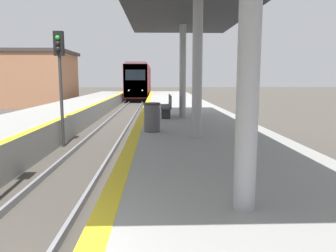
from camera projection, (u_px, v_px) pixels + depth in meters
train at (140, 81)px, 43.49m from camera, size 2.64×17.34×4.47m
signal_mid at (60, 67)px, 12.35m from camera, size 0.36×0.31×4.39m
trash_bin at (152, 117)px, 9.92m from camera, size 0.51×0.51×0.88m
bench at (167, 105)px, 13.81m from camera, size 0.44×1.84×0.92m
station_building at (17, 78)px, 31.82m from camera, size 10.79×6.79×5.29m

